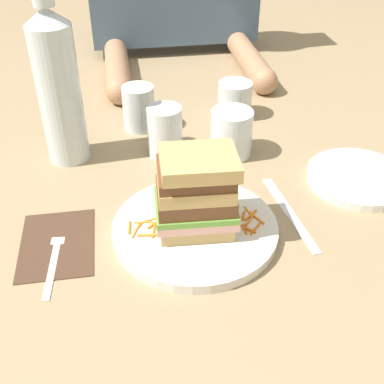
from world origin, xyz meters
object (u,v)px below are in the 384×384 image
object	(u,v)px
fork	(55,253)
empty_tumbler_1	(139,108)
empty_tumbler_2	(167,131)
juice_glass	(231,135)
water_bottle	(58,86)
main_plate	(195,229)
sandwich	(196,192)
side_plate	(359,178)
empty_tumbler_0	(235,99)
knife	(291,215)
napkin_dark	(57,244)

from	to	relation	value
fork	empty_tumbler_1	bearing A→B (deg)	67.59
empty_tumbler_2	juice_glass	bearing A→B (deg)	-9.81
juice_glass	water_bottle	bearing A→B (deg)	173.10
main_plate	sandwich	bearing A→B (deg)	-26.14
juice_glass	water_bottle	size ratio (longest dim) A/B	0.28
sandwich	side_plate	size ratio (longest dim) A/B	0.69
main_plate	water_bottle	size ratio (longest dim) A/B	0.79
empty_tumbler_0	knife	bearing A→B (deg)	-88.19
fork	water_bottle	size ratio (longest dim) A/B	0.52
water_bottle	juice_glass	bearing A→B (deg)	-6.90
main_plate	empty_tumbler_1	xyz separation A→B (m)	(-0.06, 0.35, 0.04)
sandwich	side_plate	bearing A→B (deg)	16.47
water_bottle	empty_tumbler_2	bearing A→B (deg)	-5.01
sandwich	empty_tumbler_0	bearing A→B (deg)	68.37
knife	water_bottle	xyz separation A→B (m)	(-0.36, 0.24, 0.14)
water_bottle	empty_tumbler_0	distance (m)	0.38
knife	water_bottle	bearing A→B (deg)	146.29
knife	empty_tumbler_2	bearing A→B (deg)	127.92
side_plate	empty_tumbler_2	bearing A→B (deg)	155.21
empty_tumbler_0	empty_tumbler_2	size ratio (longest dim) A/B	0.80
empty_tumbler_0	sandwich	bearing A→B (deg)	-111.63
napkin_dark	side_plate	world-z (taller)	side_plate
fork	water_bottle	xyz separation A→B (m)	(0.01, 0.27, 0.14)
sandwich	fork	world-z (taller)	sandwich
water_bottle	main_plate	bearing A→B (deg)	-52.11
knife	sandwich	bearing A→B (deg)	-174.04
sandwich	juice_glass	xyz separation A→B (m)	(0.11, 0.22, -0.04)
napkin_dark	empty_tumbler_0	world-z (taller)	empty_tumbler_0
empty_tumbler_2	fork	bearing A→B (deg)	-127.41
empty_tumbler_0	empty_tumbler_1	bearing A→B (deg)	-173.81
main_plate	juice_glass	xyz separation A→B (m)	(0.11, 0.22, 0.03)
empty_tumbler_0	side_plate	size ratio (longest dim) A/B	0.42
juice_glass	empty_tumbler_1	size ratio (longest dim) A/B	0.98
napkin_dark	fork	world-z (taller)	fork
napkin_dark	empty_tumbler_2	xyz separation A→B (m)	(0.20, 0.23, 0.05)
fork	water_bottle	world-z (taller)	water_bottle
knife	empty_tumbler_0	xyz separation A→B (m)	(-0.01, 0.36, 0.04)
fork	empty_tumbler_0	xyz separation A→B (m)	(0.36, 0.39, 0.03)
fork	side_plate	bearing A→B (deg)	11.71
empty_tumbler_1	fork	bearing A→B (deg)	-112.41
empty_tumbler_1	knife	bearing A→B (deg)	-56.77
empty_tumbler_1	side_plate	xyz separation A→B (m)	(0.37, -0.26, -0.04)
knife	empty_tumbler_2	world-z (taller)	empty_tumbler_2
sandwich	empty_tumbler_2	distance (m)	0.24
water_bottle	fork	bearing A→B (deg)	-92.32
water_bottle	empty_tumbler_1	size ratio (longest dim) A/B	3.50
napkin_dark	water_bottle	world-z (taller)	water_bottle
empty_tumbler_1	empty_tumbler_2	xyz separation A→B (m)	(0.04, -0.11, 0.00)
water_bottle	empty_tumbler_1	world-z (taller)	water_bottle
main_plate	side_plate	distance (m)	0.32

